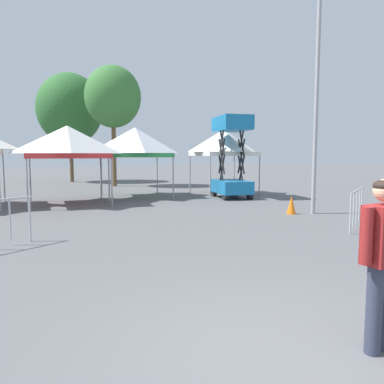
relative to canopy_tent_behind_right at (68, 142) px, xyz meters
name	(u,v)px	position (x,y,z in m)	size (l,w,h in m)	color
ground_plane	(288,360)	(1.31, -13.34, -2.57)	(140.00, 140.00, 0.00)	#5B5B5E
canopy_tent_behind_right	(68,142)	(0.00, 0.00, 0.00)	(3.22, 3.22, 3.24)	#9E9EA3
canopy_tent_far_right	(135,142)	(3.21, 1.64, 0.08)	(3.18, 3.18, 3.38)	#9E9EA3
canopy_tent_far_left	(224,143)	(7.67, 0.99, 0.10)	(2.82, 2.82, 3.35)	#9E9EA3
scissor_lift	(231,173)	(7.34, -0.55, -1.40)	(1.69, 2.47, 3.84)	black
person_foreground	(382,253)	(2.27, -13.53, -1.54)	(0.64, 0.31, 1.78)	#33384C
light_pole_near_lift	(318,49)	(7.75, -5.89, 2.98)	(0.36, 0.36, 9.95)	#9E9EA3
tree_behind_tents_right	(70,109)	(0.95, 13.68, 2.96)	(4.88, 4.88, 8.23)	brown
tree_behind_tents_center	(113,97)	(3.31, 8.34, 3.22)	(3.61, 3.61, 7.80)	brown
crowd_barrier_near_person	(357,201)	(7.15, -8.42, -1.82)	(1.72, 1.29, 1.08)	#B7BABF
traffic_cone_lot_center	(291,205)	(6.99, -5.70, -2.26)	(0.32, 0.32, 0.62)	orange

